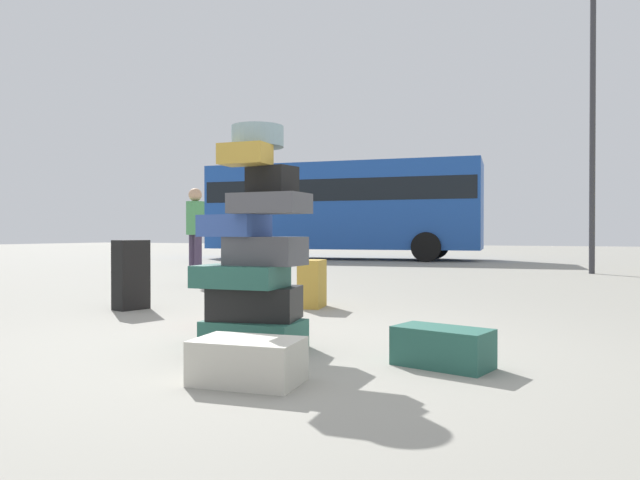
# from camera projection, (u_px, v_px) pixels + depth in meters

# --- Properties ---
(ground_plane) EXTENTS (80.00, 80.00, 0.00)m
(ground_plane) POSITION_uv_depth(u_px,v_px,m) (289.00, 350.00, 4.31)
(ground_plane) COLOR gray
(suitcase_tower) EXTENTS (0.91, 0.60, 1.64)m
(suitcase_tower) POSITION_uv_depth(u_px,v_px,m) (254.00, 262.00, 4.36)
(suitcase_tower) COLOR #26594C
(suitcase_tower) RESTS_ON ground
(suitcase_tan_foreground_near) EXTENTS (0.32, 0.46, 0.55)m
(suitcase_tan_foreground_near) POSITION_uv_depth(u_px,v_px,m) (312.00, 284.00, 6.81)
(suitcase_tan_foreground_near) COLOR #B28C33
(suitcase_tan_foreground_near) RESTS_ON ground
(suitcase_maroon_right_side) EXTENTS (0.28, 0.43, 0.54)m
(suitcase_maroon_right_side) POSITION_uv_depth(u_px,v_px,m) (239.00, 298.00, 5.36)
(suitcase_maroon_right_side) COLOR maroon
(suitcase_maroon_right_side) RESTS_ON ground
(suitcase_cream_behind_tower) EXTENTS (0.83, 0.62, 0.20)m
(suitcase_cream_behind_tower) POSITION_uv_depth(u_px,v_px,m) (253.00, 296.00, 7.15)
(suitcase_cream_behind_tower) COLOR beige
(suitcase_cream_behind_tower) RESTS_ON ground
(suitcase_cream_left_side) EXTENTS (0.64, 0.45, 0.25)m
(suitcase_cream_left_side) POSITION_uv_depth(u_px,v_px,m) (248.00, 361.00, 3.36)
(suitcase_cream_left_side) COLOR beige
(suitcase_cream_left_side) RESTS_ON ground
(suitcase_black_foreground_far) EXTENTS (0.31, 0.41, 0.78)m
(suitcase_black_foreground_far) POSITION_uv_depth(u_px,v_px,m) (131.00, 275.00, 6.63)
(suitcase_black_foreground_far) COLOR black
(suitcase_black_foreground_far) RESTS_ON ground
(suitcase_teal_upright_blue) EXTENTS (0.66, 0.45, 0.25)m
(suitcase_teal_upright_blue) POSITION_uv_depth(u_px,v_px,m) (443.00, 347.00, 3.77)
(suitcase_teal_upright_blue) COLOR #26594C
(suitcase_teal_upright_blue) RESTS_ON ground
(person_bearded_onlooker) EXTENTS (0.31, 0.30, 1.60)m
(person_bearded_onlooker) POSITION_uv_depth(u_px,v_px,m) (195.00, 227.00, 9.75)
(person_bearded_onlooker) COLOR #3F334C
(person_bearded_onlooker) RESTS_ON ground
(parked_bus) EXTENTS (9.27, 3.46, 3.15)m
(parked_bus) POSITION_uv_depth(u_px,v_px,m) (343.00, 205.00, 19.85)
(parked_bus) COLOR #1E4CA5
(parked_bus) RESTS_ON ground
(lamp_post) EXTENTS (0.36, 0.36, 6.61)m
(lamp_post) POSITION_uv_depth(u_px,v_px,m) (593.00, 73.00, 12.51)
(lamp_post) COLOR #333338
(lamp_post) RESTS_ON ground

